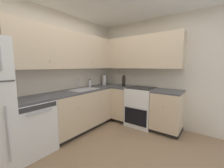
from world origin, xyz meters
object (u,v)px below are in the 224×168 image
paper_towel_roll (104,80)px  oil_bottle (124,81)px  oven_range (141,106)px  dishwasher (32,127)px  soap_bottle (90,83)px

paper_towel_roll → oil_bottle: 0.64m
oven_range → dishwasher: bearing=155.0°
dishwasher → paper_towel_roll: paper_towel_roll is taller
soap_bottle → paper_towel_roll: paper_towel_roll is taller
oven_range → soap_bottle: size_ratio=5.26×
paper_towel_roll → oven_range: bearing=-88.1°
dishwasher → oil_bottle: oil_bottle is taller
dishwasher → oven_range: (2.11, -0.99, 0.02)m
oven_range → oil_bottle: 0.78m
dishwasher → soap_bottle: size_ratio=4.34×
soap_bottle → oil_bottle: 0.88m
dishwasher → oven_range: oven_range is taller
dishwasher → paper_towel_roll: size_ratio=2.64×
oven_range → soap_bottle: 1.41m
dishwasher → oil_bottle: bearing=-13.0°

